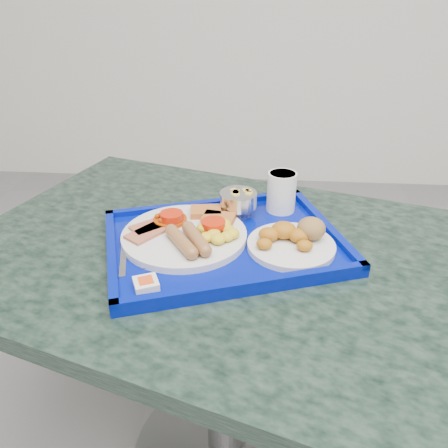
% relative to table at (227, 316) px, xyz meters
% --- Properties ---
extents(table, '(1.35, 1.10, 0.73)m').
position_rel_table_xyz_m(table, '(0.00, 0.00, 0.00)').
color(table, slate).
rests_on(table, floor).
extents(tray, '(0.59, 0.50, 0.03)m').
position_rel_table_xyz_m(tray, '(-0.01, 0.01, 0.20)').
color(tray, '#03128D').
rests_on(tray, table).
extents(main_plate, '(0.27, 0.27, 0.04)m').
position_rel_table_xyz_m(main_plate, '(-0.08, 0.01, 0.22)').
color(main_plate, silver).
rests_on(main_plate, tray).
extents(bread_plate, '(0.18, 0.18, 0.06)m').
position_rel_table_xyz_m(bread_plate, '(0.14, -0.01, 0.22)').
color(bread_plate, silver).
rests_on(bread_plate, tray).
extents(fruit_bowl, '(0.09, 0.09, 0.06)m').
position_rel_table_xyz_m(fruit_bowl, '(0.02, 0.13, 0.24)').
color(fruit_bowl, silver).
rests_on(fruit_bowl, tray).
extents(juice_cup, '(0.07, 0.07, 0.10)m').
position_rel_table_xyz_m(juice_cup, '(0.12, 0.17, 0.26)').
color(juice_cup, white).
rests_on(juice_cup, tray).
extents(spoon, '(0.09, 0.16, 0.01)m').
position_rel_table_xyz_m(spoon, '(-0.15, -0.00, 0.21)').
color(spoon, silver).
rests_on(spoon, tray).
extents(knife, '(0.05, 0.17, 0.00)m').
position_rel_table_xyz_m(knife, '(-0.21, -0.06, 0.21)').
color(knife, silver).
rests_on(knife, tray).
extents(jam_packet, '(0.06, 0.06, 0.02)m').
position_rel_table_xyz_m(jam_packet, '(-0.14, -0.17, 0.21)').
color(jam_packet, white).
rests_on(jam_packet, tray).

